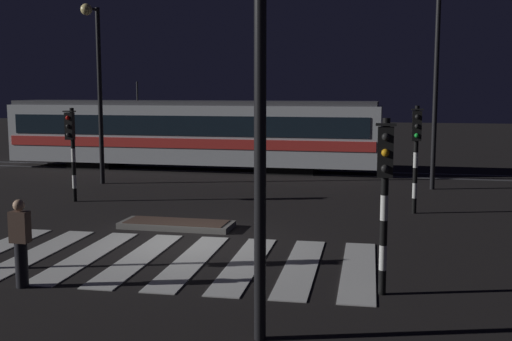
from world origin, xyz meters
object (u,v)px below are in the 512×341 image
object	(u,v)px
traffic_light_corner_near_right	(385,180)
tram	(191,133)
traffic_light_corner_far_right	(416,143)
street_lamp_near_kerb	(256,52)
traffic_light_corner_far_left	(71,140)
street_lamp_trackside_right	(437,58)
street_lamp_trackside_left	(96,72)
pedestrian_waiting_at_kerb	(21,243)

from	to	relation	value
traffic_light_corner_near_right	tram	world-z (taller)	tram
traffic_light_corner_far_right	traffic_light_corner_near_right	bearing A→B (deg)	-95.48
traffic_light_corner_far_right	street_lamp_near_kerb	distance (m)	11.31
traffic_light_corner_far_left	street_lamp_trackside_right	xyz separation A→B (m)	(11.99, 5.26, 2.85)
traffic_light_corner_far_left	traffic_light_corner_far_right	size ratio (longest dim) A/B	0.96
street_lamp_trackside_left	pedestrian_waiting_at_kerb	size ratio (longest dim) A/B	4.09
street_lamp_trackside_right	pedestrian_waiting_at_kerb	distance (m)	16.73
traffic_light_corner_far_left	street_lamp_near_kerb	bearing A→B (deg)	-50.30
street_lamp_trackside_left	tram	distance (m)	6.33
traffic_light_corner_near_right	pedestrian_waiting_at_kerb	distance (m)	6.95
traffic_light_corner_near_right	traffic_light_corner_far_right	bearing A→B (deg)	84.52
tram	pedestrian_waiting_at_kerb	size ratio (longest dim) A/B	10.44
street_lamp_near_kerb	tram	distance (m)	21.16
traffic_light_corner_far_left	tram	bearing A→B (deg)	83.07
street_lamp_near_kerb	traffic_light_corner_far_left	bearing A→B (deg)	129.70
traffic_light_corner_near_right	traffic_light_corner_far_right	world-z (taller)	traffic_light_corner_far_right
traffic_light_corner_near_right	street_lamp_near_kerb	size ratio (longest dim) A/B	0.49
traffic_light_corner_near_right	tram	xyz separation A→B (m)	(-9.30, 16.88, -0.41)
traffic_light_corner_near_right	street_lamp_near_kerb	world-z (taller)	street_lamp_near_kerb
traffic_light_corner_far_left	street_lamp_trackside_left	world-z (taller)	street_lamp_trackside_left
street_lamp_trackside_left	tram	xyz separation A→B (m)	(2.06, 5.34, -2.70)
street_lamp_trackside_right	pedestrian_waiting_at_kerb	world-z (taller)	street_lamp_trackside_right
traffic_light_corner_far_right	tram	size ratio (longest dim) A/B	0.18
street_lamp_trackside_right	street_lamp_trackside_left	xyz separation A→B (m)	(-12.93, -1.41, -0.49)
traffic_light_corner_near_right	pedestrian_waiting_at_kerb	size ratio (longest dim) A/B	1.91
traffic_light_corner_far_left	pedestrian_waiting_at_kerb	size ratio (longest dim) A/B	1.85
traffic_light_corner_far_right	tram	world-z (taller)	tram
traffic_light_corner_far_left	street_lamp_trackside_right	distance (m)	13.40
street_lamp_trackside_left	traffic_light_corner_far_left	bearing A→B (deg)	-76.17
traffic_light_corner_near_right	tram	size ratio (longest dim) A/B	0.18
street_lamp_trackside_right	tram	xyz separation A→B (m)	(-10.87, 3.93, -3.19)
street_lamp_trackside_left	street_lamp_near_kerb	bearing A→B (deg)	-56.06
traffic_light_corner_far_right	street_lamp_trackside_right	distance (m)	5.65
street_lamp_trackside_left	traffic_light_corner_far_right	bearing A→B (deg)	-15.86
street_lamp_trackside_left	pedestrian_waiting_at_kerb	bearing A→B (deg)	-69.83
traffic_light_corner_far_right	tram	bearing A→B (deg)	138.89
street_lamp_near_kerb	pedestrian_waiting_at_kerb	xyz separation A→B (m)	(-5.00, 1.75, -3.42)
pedestrian_waiting_at_kerb	street_lamp_near_kerb	bearing A→B (deg)	-19.31
traffic_light_corner_far_left	street_lamp_trackside_left	bearing A→B (deg)	103.83
traffic_light_corner_far_left	street_lamp_trackside_left	size ratio (longest dim) A/B	0.45
traffic_light_corner_far_right	tram	distance (m)	13.38
tram	pedestrian_waiting_at_kerb	bearing A→B (deg)	-81.92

